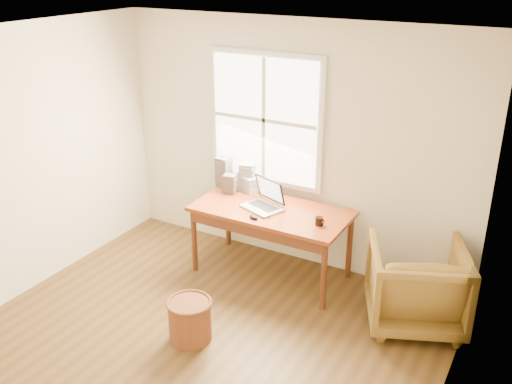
{
  "coord_description": "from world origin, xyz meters",
  "views": [
    {
      "loc": [
        2.44,
        -2.89,
        3.16
      ],
      "look_at": [
        -0.1,
        1.65,
        0.97
      ],
      "focal_mm": 40.0,
      "sensor_mm": 36.0,
      "label": 1
    }
  ],
  "objects_px": {
    "armchair": "(416,285)",
    "coffee_mug": "(319,221)",
    "laptop": "(262,196)",
    "desk": "(271,211)",
    "cd_stack_a": "(247,177)",
    "wicker_stool": "(190,321)"
  },
  "relations": [
    {
      "from": "armchair",
      "to": "coffee_mug",
      "type": "relative_size",
      "value": 10.34
    },
    {
      "from": "laptop",
      "to": "desk",
      "type": "bearing_deg",
      "value": 47.96
    },
    {
      "from": "armchair",
      "to": "cd_stack_a",
      "type": "relative_size",
      "value": 2.74
    },
    {
      "from": "armchair",
      "to": "laptop",
      "type": "bearing_deg",
      "value": -25.92
    },
    {
      "from": "desk",
      "to": "coffee_mug",
      "type": "bearing_deg",
      "value": -10.47
    },
    {
      "from": "desk",
      "to": "wicker_stool",
      "type": "height_order",
      "value": "desk"
    },
    {
      "from": "desk",
      "to": "cd_stack_a",
      "type": "height_order",
      "value": "cd_stack_a"
    },
    {
      "from": "wicker_stool",
      "to": "cd_stack_a",
      "type": "xyz_separation_m",
      "value": [
        -0.37,
        1.66,
        0.72
      ]
    },
    {
      "from": "cd_stack_a",
      "to": "armchair",
      "type": "bearing_deg",
      "value": -12.43
    },
    {
      "from": "armchair",
      "to": "laptop",
      "type": "height_order",
      "value": "laptop"
    },
    {
      "from": "coffee_mug",
      "to": "wicker_stool",
      "type": "bearing_deg",
      "value": -118.35
    },
    {
      "from": "wicker_stool",
      "to": "laptop",
      "type": "relative_size",
      "value": 0.92
    },
    {
      "from": "coffee_mug",
      "to": "cd_stack_a",
      "type": "xyz_separation_m",
      "value": [
        -1.04,
        0.42,
        0.11
      ]
    },
    {
      "from": "wicker_stool",
      "to": "laptop",
      "type": "height_order",
      "value": "laptop"
    },
    {
      "from": "armchair",
      "to": "coffee_mug",
      "type": "bearing_deg",
      "value": -24.31
    },
    {
      "from": "wicker_stool",
      "to": "laptop",
      "type": "xyz_separation_m",
      "value": [
        0.01,
        1.29,
        0.71
      ]
    },
    {
      "from": "armchair",
      "to": "cd_stack_a",
      "type": "height_order",
      "value": "cd_stack_a"
    },
    {
      "from": "coffee_mug",
      "to": "desk",
      "type": "bearing_deg",
      "value": 169.46
    },
    {
      "from": "desk",
      "to": "armchair",
      "type": "height_order",
      "value": "armchair"
    },
    {
      "from": "cd_stack_a",
      "to": "wicker_stool",
      "type": "bearing_deg",
      "value": -77.28
    },
    {
      "from": "desk",
      "to": "cd_stack_a",
      "type": "relative_size",
      "value": 5.12
    },
    {
      "from": "desk",
      "to": "wicker_stool",
      "type": "distance_m",
      "value": 1.45
    }
  ]
}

